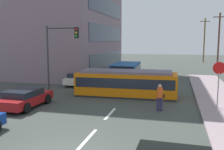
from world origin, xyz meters
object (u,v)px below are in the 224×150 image
(stop_sign, at_px, (219,75))
(utility_pole_distant, at_px, (204,40))
(pedestrian_crossing, at_px, (160,96))
(parked_sedan_far, at_px, (80,78))
(streetcar_tram, at_px, (126,83))
(traffic_light_mast, at_px, (59,47))
(utility_pole_far, at_px, (219,40))
(parked_sedan_mid, at_px, (25,98))
(parked_sedan_furthest, at_px, (98,71))
(city_bus, at_px, (126,71))

(stop_sign, bearing_deg, utility_pole_distant, 85.89)
(pedestrian_crossing, bearing_deg, parked_sedan_far, 137.01)
(streetcar_tram, height_order, pedestrian_crossing, streetcar_tram)
(traffic_light_mast, xyz_separation_m, utility_pole_far, (14.64, 21.30, 0.49))
(utility_pole_distant, bearing_deg, stop_sign, -94.11)
(pedestrian_crossing, bearing_deg, parked_sedan_mid, -171.65)
(parked_sedan_mid, xyz_separation_m, utility_pole_distant, (14.62, 38.13, 3.78))
(streetcar_tram, bearing_deg, stop_sign, -22.33)
(streetcar_tram, distance_m, traffic_light_mast, 5.87)
(pedestrian_crossing, bearing_deg, traffic_light_mast, 161.49)
(parked_sedan_far, bearing_deg, stop_sign, -29.27)
(parked_sedan_furthest, distance_m, stop_sign, 17.46)
(parked_sedan_furthest, distance_m, traffic_light_mast, 11.70)
(utility_pole_far, bearing_deg, streetcar_tram, -115.22)
(streetcar_tram, relative_size, parked_sedan_mid, 1.87)
(city_bus, distance_m, utility_pole_distant, 28.30)
(traffic_light_mast, distance_m, utility_pole_distant, 36.97)
(traffic_light_mast, bearing_deg, streetcar_tram, 11.46)
(city_bus, relative_size, utility_pole_far, 0.65)
(city_bus, height_order, parked_sedan_far, city_bus)
(stop_sign, height_order, utility_pole_far, utility_pole_far)
(utility_pole_far, bearing_deg, pedestrian_crossing, -105.71)
(streetcar_tram, distance_m, pedestrian_crossing, 4.63)
(parked_sedan_furthest, height_order, utility_pole_distant, utility_pole_distant)
(parked_sedan_far, distance_m, utility_pole_far, 22.40)
(pedestrian_crossing, xyz_separation_m, parked_sedan_mid, (-8.57, -1.26, -0.32))
(parked_sedan_furthest, distance_m, utility_pole_distant, 27.32)
(pedestrian_crossing, height_order, parked_sedan_furthest, pedestrian_crossing)
(parked_sedan_mid, bearing_deg, city_bus, 69.92)
(parked_sedan_mid, height_order, utility_pole_far, utility_pole_far)
(streetcar_tram, distance_m, utility_pole_far, 22.63)
(pedestrian_crossing, relative_size, parked_sedan_far, 0.39)
(pedestrian_crossing, height_order, utility_pole_distant, utility_pole_distant)
(utility_pole_far, bearing_deg, utility_pole_distant, 93.03)
(city_bus, xyz_separation_m, parked_sedan_far, (-4.00, -3.06, -0.46))
(parked_sedan_mid, relative_size, parked_sedan_far, 0.97)
(parked_sedan_mid, height_order, parked_sedan_far, same)
(parked_sedan_furthest, bearing_deg, utility_pole_distant, 58.05)
(city_bus, height_order, utility_pole_far, utility_pole_far)
(parked_sedan_furthest, xyz_separation_m, stop_sign, (11.75, -12.82, 1.57))
(streetcar_tram, height_order, utility_pole_far, utility_pole_far)
(pedestrian_crossing, xyz_separation_m, utility_pole_far, (6.74, 23.94, 3.32))
(pedestrian_crossing, bearing_deg, stop_sign, 17.48)
(pedestrian_crossing, height_order, parked_sedan_far, pedestrian_crossing)
(pedestrian_crossing, xyz_separation_m, parked_sedan_furthest, (-8.27, 13.91, -0.32))
(traffic_light_mast, bearing_deg, pedestrian_crossing, -18.51)
(streetcar_tram, xyz_separation_m, parked_sedan_mid, (-5.76, -4.94, -0.42))
(city_bus, distance_m, traffic_light_mast, 9.27)
(streetcar_tram, bearing_deg, parked_sedan_far, 143.67)
(utility_pole_distant, bearing_deg, utility_pole_far, -86.97)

